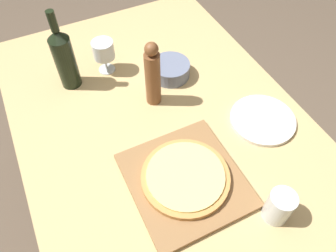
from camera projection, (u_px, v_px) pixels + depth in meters
ground_plane at (170, 221)px, 1.68m from camera, size 12.00×12.00×0.00m
dining_table at (171, 151)px, 1.17m from camera, size 0.97×1.57×0.73m
cutting_board at (185, 180)px, 1.00m from camera, size 0.33×0.35×0.02m
pizza at (185, 177)px, 0.98m from camera, size 0.27×0.27×0.02m
wine_bottle at (64, 58)px, 1.17m from camera, size 0.08×0.08×0.31m
pepper_mill at (153, 75)px, 1.12m from camera, size 0.05×0.05×0.26m
wine_glass at (103, 51)px, 1.24m from camera, size 0.08×0.08×0.14m
small_bowl at (170, 70)px, 1.27m from camera, size 0.15×0.15×0.06m
drinking_tumbler at (279, 206)px, 0.90m from camera, size 0.07×0.07×0.11m
dinner_plate at (263, 120)px, 1.15m from camera, size 0.23×0.23×0.01m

